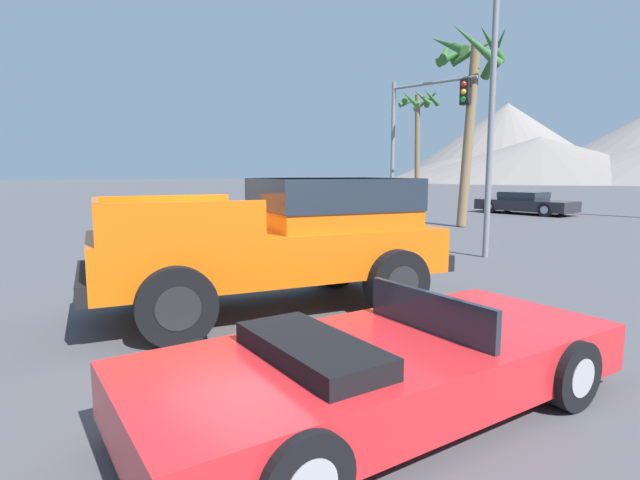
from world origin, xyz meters
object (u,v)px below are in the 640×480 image
red_convertible_car (385,366)px  parked_car_dark (525,203)px  palm_tree_tall (419,117)px  palm_tree_leaning (470,79)px  orange_pickup_truck (292,234)px  traffic_light_main (422,123)px  street_lamp_post (494,55)px

red_convertible_car → parked_car_dark: 22.71m
palm_tree_tall → palm_tree_leaning: (11.35, -13.56, -0.60)m
orange_pickup_truck → traffic_light_main: size_ratio=0.97×
traffic_light_main → palm_tree_tall: size_ratio=0.72×
red_convertible_car → traffic_light_main: bearing=134.5°
street_lamp_post → palm_tree_leaning: bearing=123.1°
red_convertible_car → parked_car_dark: size_ratio=0.97×
street_lamp_post → palm_tree_leaning: size_ratio=1.09×
orange_pickup_truck → street_lamp_post: street_lamp_post is taller
traffic_light_main → palm_tree_leaning: (1.93, 0.07, 1.40)m
palm_tree_tall → red_convertible_car: bearing=-56.2°
parked_car_dark → street_lamp_post: size_ratio=0.61×
traffic_light_main → street_lamp_post: street_lamp_post is taller
parked_car_dark → palm_tree_tall: (-10.44, 6.05, 5.40)m
red_convertible_car → palm_tree_leaning: palm_tree_leaning is taller
parked_car_dark → traffic_light_main: 8.37m
traffic_light_main → street_lamp_post: size_ratio=0.73×
orange_pickup_truck → palm_tree_leaning: (-3.93, 12.14, 4.26)m
red_convertible_car → parked_car_dark: parked_car_dark is taller
palm_tree_leaning → red_convertible_car: bearing=-63.3°
red_convertible_car → palm_tree_tall: palm_tree_tall is taller
parked_car_dark → palm_tree_leaning: bearing=11.7°
orange_pickup_truck → red_convertible_car: (3.02, -1.66, -0.71)m
traffic_light_main → palm_tree_leaning: bearing=2.0°
orange_pickup_truck → palm_tree_leaning: palm_tree_leaning is taller
palm_tree_leaning → parked_car_dark: bearing=96.9°
parked_car_dark → orange_pickup_truck: bearing=18.6°
orange_pickup_truck → traffic_light_main: (-5.87, 12.07, 2.87)m
red_convertible_car → palm_tree_tall: bearing=135.4°
palm_tree_leaning → orange_pickup_truck: bearing=-72.1°
orange_pickup_truck → street_lamp_post: 7.21m
street_lamp_post → palm_tree_leaning: street_lamp_post is taller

